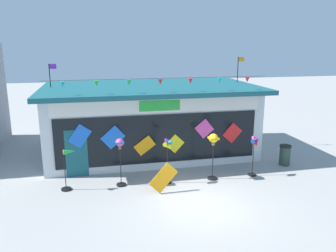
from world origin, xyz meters
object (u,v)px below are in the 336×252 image
wind_spinner_center_left (168,151)px  trash_bin (285,155)px  kite_shop_building (150,119)px  wind_spinner_center_right (213,144)px  display_kite_on_ground (164,178)px  wind_spinner_far_left (68,166)px  wind_spinner_right (254,149)px  wind_spinner_left (120,151)px

wind_spinner_center_left → trash_bin: wind_spinner_center_left is taller
kite_shop_building → trash_bin: (5.68, -3.12, -1.27)m
wind_spinner_center_right → display_kite_on_ground: bearing=-159.8°
wind_spinner_far_left → wind_spinner_right: wind_spinner_right is taller
wind_spinner_far_left → wind_spinner_center_left: size_ratio=0.86×
wind_spinner_left → wind_spinner_center_left: bearing=-6.0°
wind_spinner_right → wind_spinner_left: bearing=178.0°
wind_spinner_far_left → wind_spinner_left: bearing=-0.8°
wind_spinner_right → wind_spinner_center_right: bearing=179.0°
trash_bin → wind_spinner_right: bearing=-155.8°
wind_spinner_far_left → trash_bin: size_ratio=1.73×
kite_shop_building → wind_spinner_left: kite_shop_building is taller
wind_spinner_far_left → wind_spinner_center_right: wind_spinner_center_right is taller
wind_spinner_center_right → wind_spinner_far_left: bearing=178.1°
wind_spinner_center_right → trash_bin: 4.02m
trash_bin → wind_spinner_far_left: bearing=-175.8°
wind_spinner_far_left → wind_spinner_right: size_ratio=0.92×
wind_spinner_left → trash_bin: size_ratio=2.06×
trash_bin → display_kite_on_ground: display_kite_on_ground is taller
wind_spinner_far_left → display_kite_on_ground: bearing=-16.2°
wind_spinner_center_left → wind_spinner_center_right: bearing=0.9°
trash_bin → wind_spinner_left: bearing=-174.5°
wind_spinner_center_right → display_kite_on_ground: 2.52m
wind_spinner_center_right → wind_spinner_right: bearing=-1.0°
wind_spinner_center_left → wind_spinner_far_left: bearing=176.7°
wind_spinner_center_left → wind_spinner_left: bearing=174.0°
wind_spinner_center_right → trash_bin: bearing=13.1°
wind_spinner_left → trash_bin: bearing=5.5°
kite_shop_building → wind_spinner_right: bearing=-47.7°
wind_spinner_far_left → display_kite_on_ground: wind_spinner_far_left is taller
wind_spinner_far_left → trash_bin: 9.46m
wind_spinner_right → trash_bin: (2.02, 0.91, -0.72)m
wind_spinner_center_left → display_kite_on_ground: 1.15m
display_kite_on_ground → kite_shop_building: bearing=86.4°
kite_shop_building → wind_spinner_center_right: size_ratio=5.25×
wind_spinner_left → trash_bin: 7.57m
wind_spinner_far_left → wind_spinner_left: size_ratio=0.84×
wind_spinner_center_right → wind_spinner_center_left: bearing=-179.1°
wind_spinner_left → display_kite_on_ground: size_ratio=1.82×
kite_shop_building → wind_spinner_center_left: size_ratio=5.40×
wind_spinner_center_left → display_kite_on_ground: size_ratio=1.78×
wind_spinner_center_right → trash_bin: size_ratio=2.08×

